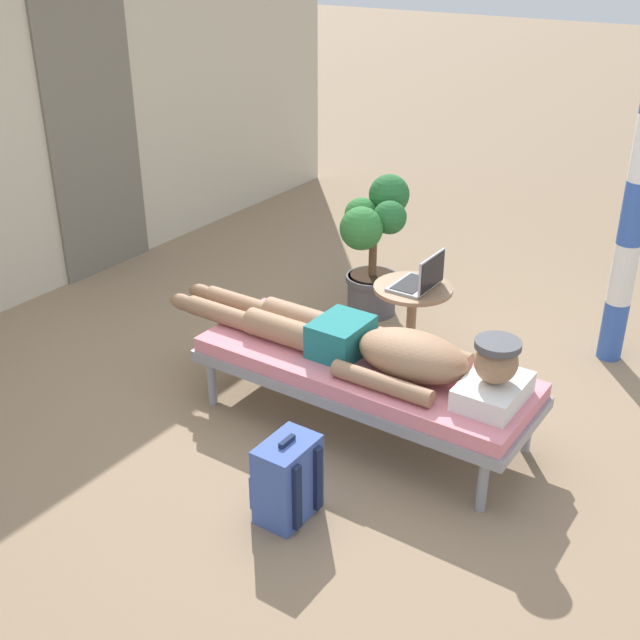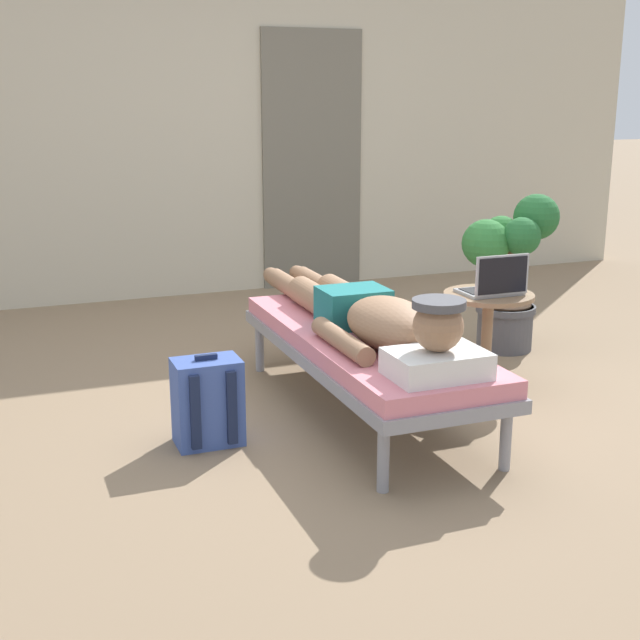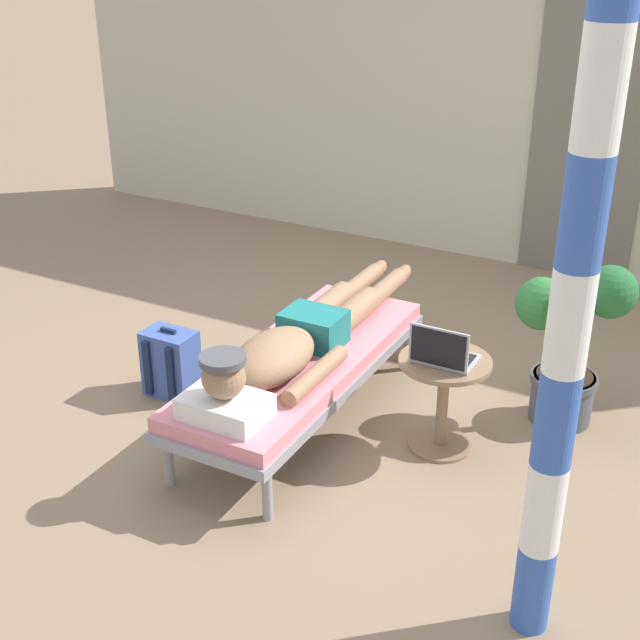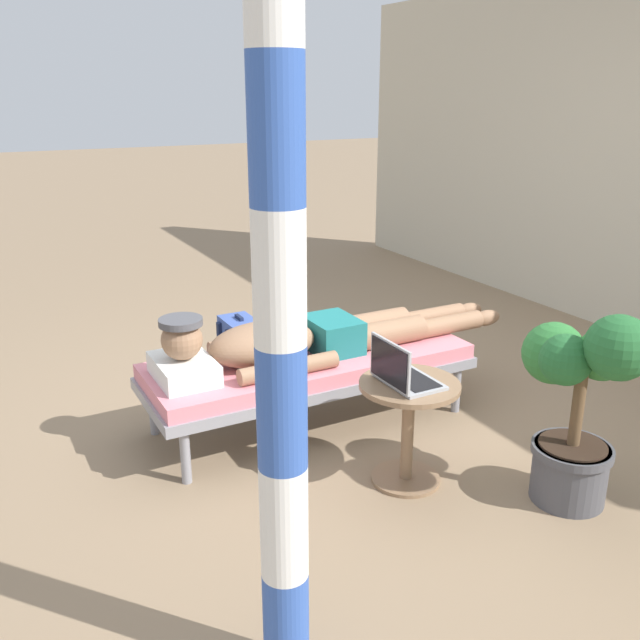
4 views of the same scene
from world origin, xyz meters
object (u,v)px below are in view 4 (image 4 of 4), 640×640
(person_reclining, at_px, (301,339))
(potted_plant, at_px, (578,396))
(side_table, at_px, (408,415))
(laptop, at_px, (401,373))
(porch_post, at_px, (279,278))
(backpack, at_px, (241,348))
(lounge_chair, at_px, (310,367))

(person_reclining, height_order, potted_plant, potted_plant)
(side_table, bearing_deg, laptop, -90.00)
(side_table, height_order, porch_post, porch_post)
(side_table, distance_m, backpack, 1.62)
(side_table, height_order, laptop, laptop)
(lounge_chair, bearing_deg, laptop, 5.53)
(backpack, bearing_deg, porch_post, -18.73)
(laptop, relative_size, porch_post, 0.11)
(backpack, distance_m, porch_post, 2.76)
(lounge_chair, xyz_separation_m, porch_post, (1.55, -0.90, 1.00))
(lounge_chair, bearing_deg, backpack, -173.61)
(side_table, xyz_separation_m, backpack, (-1.60, -0.22, -0.16))
(laptop, distance_m, backpack, 1.65)
(potted_plant, bearing_deg, laptop, -128.42)
(lounge_chair, height_order, backpack, backpack)
(potted_plant, bearing_deg, backpack, -159.37)
(person_reclining, relative_size, porch_post, 0.80)
(laptop, bearing_deg, backpack, -174.03)
(lounge_chair, bearing_deg, side_table, 9.24)
(side_table, xyz_separation_m, laptop, (0.00, -0.05, 0.23))
(porch_post, bearing_deg, potted_plant, 100.18)
(laptop, distance_m, porch_post, 1.46)
(side_table, bearing_deg, potted_plant, 49.14)
(person_reclining, xyz_separation_m, backpack, (-0.82, -0.04, -0.32))
(person_reclining, relative_size, backpack, 5.12)
(person_reclining, xyz_separation_m, laptop, (0.78, 0.13, 0.06))
(lounge_chair, xyz_separation_m, backpack, (-0.82, -0.09, -0.15))
(backpack, bearing_deg, side_table, 7.78)
(backpack, distance_m, potted_plant, 2.26)
(person_reclining, relative_size, laptop, 7.00)
(lounge_chair, distance_m, person_reclining, 0.18)
(person_reclining, bearing_deg, backpack, -177.48)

